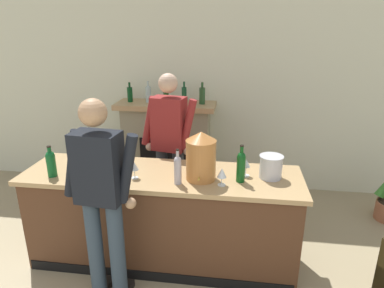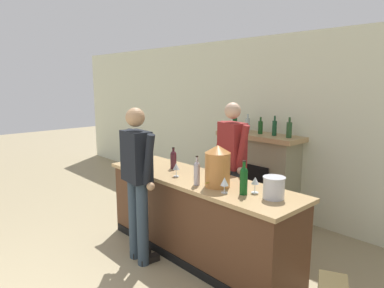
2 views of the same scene
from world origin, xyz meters
name	(u,v)px [view 1 (image 1 of 2)]	position (x,y,z in m)	size (l,w,h in m)	color
wall_back_panel	(185,93)	(0.00, 4.54, 1.38)	(12.00, 0.07, 2.75)	beige
bar_counter	(163,217)	(0.07, 2.68, 0.48)	(2.63, 0.74, 0.96)	#4F2F1C
fireplace_stone	(167,146)	(-0.22, 4.28, 0.65)	(1.35, 0.52, 1.57)	gray
person_customer	(101,197)	(-0.28, 2.08, 0.99)	(0.66, 0.33, 1.79)	#2F3E4B
person_bartender	(169,145)	(0.01, 3.35, 1.00)	(0.65, 0.36, 1.80)	#353C45
copper_dispenser	(201,156)	(0.45, 2.61, 1.18)	(0.27, 0.31, 0.45)	#B77337
ice_bucket_steel	(271,167)	(1.08, 2.73, 1.06)	(0.22, 0.22, 0.21)	silver
wine_bottle_riesling_slim	(110,155)	(-0.46, 2.76, 1.08)	(0.08, 0.08, 0.28)	#4A1F2A
wine_bottle_rose_blush	(51,162)	(-0.91, 2.48, 1.09)	(0.08, 0.08, 0.30)	#0F5724
wine_bottle_cabernet_heavy	(241,165)	(0.81, 2.61, 1.11)	(0.08, 0.08, 0.34)	#0E4817
wine_bottle_chardonnay_pale	(178,169)	(0.26, 2.49, 1.10)	(0.07, 0.07, 0.32)	#B0A9B3
wine_bottle_merlot_tall	(75,165)	(-0.64, 2.42, 1.11)	(0.07, 0.07, 0.35)	#531820
wine_glass_mid_counter	(246,164)	(0.86, 2.73, 1.08)	(0.08, 0.08, 0.16)	silver
wine_glass_near_bucket	(222,173)	(0.65, 2.50, 1.07)	(0.08, 0.08, 0.16)	silver
wine_glass_by_dispenser	(134,166)	(-0.14, 2.54, 1.07)	(0.08, 0.08, 0.16)	silver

